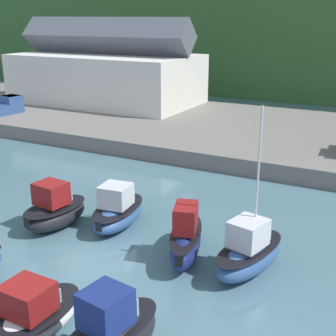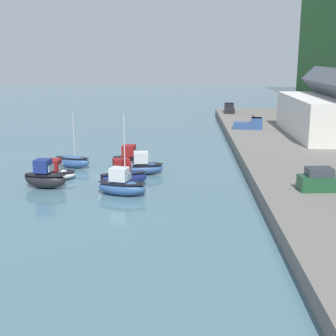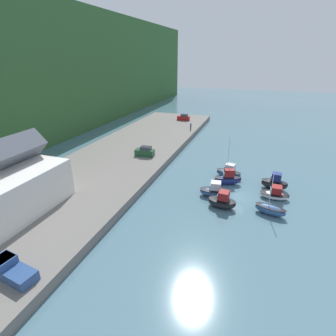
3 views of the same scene
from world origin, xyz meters
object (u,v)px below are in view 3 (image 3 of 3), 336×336
(pickup_truck_0, at_px, (12,270))
(person_on_quay, at_px, (191,126))
(moored_boat_3, at_px, (229,172))
(moored_boat_2, at_px, (228,179))
(parked_car_0, at_px, (145,152))
(moored_boat_6, at_px, (274,183))
(parked_car_1, at_px, (184,118))
(moored_boat_0, at_px, (222,201))
(moored_boat_1, at_px, (214,191))
(moored_boat_5, at_px, (275,194))
(moored_boat_4, at_px, (270,210))

(pickup_truck_0, height_order, person_on_quay, person_on_quay)
(moored_boat_3, bearing_deg, person_on_quay, 41.14)
(person_on_quay, bearing_deg, moored_boat_2, -153.75)
(parked_car_0, height_order, person_on_quay, parked_car_0)
(moored_boat_6, relative_size, parked_car_1, 1.10)
(moored_boat_3, xyz_separation_m, person_on_quay, (27.21, 14.81, 1.43))
(moored_boat_0, xyz_separation_m, moored_boat_2, (8.29, 0.25, 0.09))
(moored_boat_1, relative_size, parked_car_1, 1.17)
(moored_boat_0, bearing_deg, parked_car_0, 60.06)
(moored_boat_2, height_order, moored_boat_5, moored_boat_2)
(moored_boat_0, xyz_separation_m, moored_boat_1, (3.16, 1.78, -0.06))
(moored_boat_2, bearing_deg, moored_boat_4, -156.01)
(moored_boat_3, bearing_deg, parked_car_1, 40.22)
(moored_boat_6, bearing_deg, moored_boat_0, 148.42)
(moored_boat_0, distance_m, moored_boat_3, 11.53)
(moored_boat_0, xyz_separation_m, moored_boat_6, (9.29, -7.78, 0.11))
(moored_boat_1, xyz_separation_m, pickup_truck_0, (-25.52, 15.81, 1.23))
(moored_boat_5, height_order, pickup_truck_0, pickup_truck_0)
(moored_boat_4, bearing_deg, moored_boat_1, 87.50)
(moored_boat_5, relative_size, person_on_quay, 2.15)
(parked_car_0, xyz_separation_m, pickup_truck_0, (-36.18, -1.57, -0.10))
(moored_boat_2, height_order, pickup_truck_0, pickup_truck_0)
(moored_boat_5, bearing_deg, moored_boat_0, 127.32)
(moored_boat_0, height_order, person_on_quay, person_on_quay)
(moored_boat_5, bearing_deg, pickup_truck_0, 139.09)
(moored_boat_3, relative_size, person_on_quay, 3.75)
(parked_car_0, relative_size, pickup_truck_0, 0.88)
(moored_boat_3, relative_size, moored_boat_5, 1.74)
(moored_boat_3, distance_m, pickup_truck_0, 37.99)
(moored_boat_4, bearing_deg, moored_boat_2, 57.74)
(moored_boat_4, relative_size, pickup_truck_0, 1.34)
(moored_boat_6, bearing_deg, moored_boat_2, 105.47)
(moored_boat_2, bearing_deg, parked_car_1, 7.46)
(moored_boat_3, xyz_separation_m, moored_boat_5, (-5.85, -8.24, -0.24))
(moored_boat_4, height_order, moored_boat_5, moored_boat_4)
(moored_boat_5, relative_size, parked_car_0, 1.06)
(moored_boat_4, height_order, person_on_quay, moored_boat_4)
(parked_car_1, bearing_deg, moored_boat_0, -159.27)
(moored_boat_3, height_order, person_on_quay, moored_boat_3)
(moored_boat_0, relative_size, moored_boat_5, 0.97)
(moored_boat_3, relative_size, moored_boat_6, 1.72)
(person_on_quay, bearing_deg, moored_boat_5, -145.11)
(moored_boat_4, relative_size, moored_boat_6, 1.42)
(parked_car_1, bearing_deg, parked_car_0, -179.01)
(moored_boat_5, bearing_deg, person_on_quay, 36.14)
(pickup_truck_0, distance_m, person_on_quay, 61.14)
(moored_boat_6, bearing_deg, parked_car_0, 88.80)
(moored_boat_6, bearing_deg, parked_car_1, 43.15)
(moored_boat_4, distance_m, moored_boat_6, 8.98)
(moored_boat_5, distance_m, parked_car_0, 28.19)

